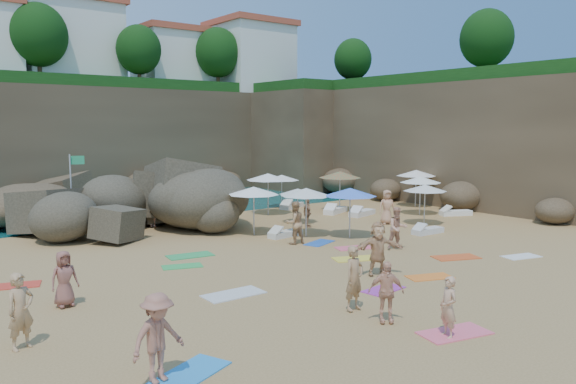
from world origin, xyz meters
TOP-DOWN VIEW (x-y plane):
  - ground at (0.00, 0.00)m, footprint 120.00×120.00m
  - seawater at (0.00, 30.00)m, footprint 120.00×120.00m
  - cliff_back at (2.00, 25.00)m, footprint 44.00×8.00m
  - cliff_right at (19.00, 8.00)m, footprint 8.00×30.00m
  - cliff_corner at (17.00, 20.00)m, footprint 10.00×12.00m
  - clifftop_buildings at (2.96, 25.79)m, footprint 28.48×9.48m
  - clifftop_trees at (4.78, 19.52)m, footprint 35.60×23.82m
  - rock_outcrop at (-4.26, 7.00)m, footprint 9.40×8.16m
  - flag_pole at (-6.14, 10.32)m, footprint 0.74×0.23m
  - parasol_0 at (3.83, 4.50)m, footprint 2.02×2.02m
  - parasol_1 at (4.38, 8.00)m, footprint 2.60×2.60m
  - parasol_2 at (6.65, 9.66)m, footprint 2.25×2.25m
  - parasol_4 at (13.85, 4.73)m, footprint 2.54×2.54m
  - parasol_5 at (0.23, 3.41)m, footprint 2.48×2.48m
  - parasol_6 at (8.64, 6.35)m, footprint 2.61×2.61m
  - parasol_8 at (8.94, 0.09)m, footprint 2.28×2.28m
  - parasol_9 at (1.97, 1.55)m, footprint 2.46×2.46m
  - parasol_10 at (3.40, 0.05)m, footprint 2.50×2.50m
  - parasol_11 at (11.45, 2.43)m, footprint 2.42×2.42m
  - lounger_0 at (7.94, 5.97)m, footprint 2.11×1.37m
  - lounger_1 at (8.53, 4.29)m, footprint 2.07×1.09m
  - lounger_2 at (7.09, 9.15)m, footprint 2.09×1.34m
  - lounger_3 at (1.14, 2.09)m, footprint 1.86×0.81m
  - lounger_4 at (12.95, 0.97)m, footprint 1.96×1.36m
  - lounger_5 at (7.12, -1.59)m, footprint 1.78×0.66m
  - towel_0 at (-9.54, -8.44)m, footprint 2.04×1.54m
  - towel_1 at (-3.06, -10.48)m, footprint 1.99×1.31m
  - towel_2 at (0.75, -6.70)m, footprint 1.76×1.30m
  - towel_3 at (-5.40, -0.04)m, footprint 1.64×1.17m
  - towel_5 at (-5.76, -4.22)m, footprint 1.94×1.00m
  - towel_6 at (-1.64, -6.74)m, footprint 1.57×0.91m
  - towel_7 at (-11.03, 1.05)m, footprint 1.86×1.33m
  - towel_8 at (1.46, -0.01)m, footprint 1.74×1.26m
  - towel_9 at (1.97, -1.73)m, footprint 1.80×1.31m
  - towel_10 at (3.96, -5.49)m, footprint 2.03×1.54m
  - towel_11 at (-4.35, 1.32)m, footprint 1.95×1.19m
  - towel_12 at (0.60, -3.18)m, footprint 1.95×1.49m
  - towel_13 at (6.17, -7.02)m, footprint 1.69×1.15m
  - person_stand_0 at (-12.02, -4.75)m, footprint 0.79×0.65m
  - person_stand_1 at (0.47, 0.55)m, footprint 1.01×0.83m
  - person_stand_2 at (-2.76, 8.29)m, footprint 0.99×1.12m
  - person_stand_3 at (3.57, 3.37)m, footprint 0.61×0.94m
  - person_stand_4 at (7.56, 1.50)m, footprint 1.03×0.85m
  - person_stand_5 at (-4.46, 10.38)m, footprint 1.39×0.54m
  - person_stand_6 at (-3.42, -10.52)m, footprint 0.54×0.66m
  - person_lie_0 at (-10.23, -8.42)m, footprint 1.52×2.06m
  - person_lie_1 at (-3.87, -8.85)m, footprint 1.74×1.91m
  - person_lie_2 at (-10.29, -2.19)m, footprint 0.94×1.69m
  - person_lie_3 at (-0.49, -5.39)m, footprint 2.36×2.43m
  - person_lie_4 at (-3.84, -7.62)m, footprint 0.87×1.91m
  - person_lie_5 at (3.22, -3.04)m, footprint 1.53×1.99m

SIDE VIEW (x-z plane):
  - ground at x=0.00m, z-range 0.00..0.00m
  - rock_outcrop at x=-4.26m, z-range -1.58..1.58m
  - seawater at x=0.00m, z-range 0.00..0.00m
  - towel_3 at x=-5.40m, z-range 0.00..0.03m
  - towel_6 at x=-1.64m, z-range 0.00..0.03m
  - towel_13 at x=6.17m, z-range 0.00..0.03m
  - towel_8 at x=1.46m, z-range 0.00..0.03m
  - towel_2 at x=0.75m, z-range 0.00..0.03m
  - towel_9 at x=1.97m, z-range 0.00..0.03m
  - towel_7 at x=-11.03m, z-range 0.00..0.03m
  - towel_12 at x=0.60m, z-range 0.00..0.03m
  - towel_10 at x=3.96m, z-range 0.00..0.03m
  - towel_0 at x=-9.54m, z-range 0.00..0.03m
  - towel_1 at x=-3.06m, z-range 0.00..0.03m
  - towel_11 at x=-4.35m, z-range 0.00..0.03m
  - towel_5 at x=-5.76m, z-range 0.00..0.03m
  - lounger_5 at x=7.12m, z-range 0.00..0.27m
  - lounger_3 at x=1.14m, z-range 0.00..0.28m
  - lounger_4 at x=12.95m, z-range 0.00..0.29m
  - lounger_1 at x=8.53m, z-range 0.00..0.31m
  - lounger_2 at x=7.09m, z-range 0.00..0.31m
  - lounger_0 at x=7.94m, z-range 0.00..0.31m
  - person_lie_1 at x=-3.87m, z-range 0.00..0.40m
  - person_lie_2 at x=-10.29m, z-range 0.00..0.44m
  - person_lie_4 at x=-3.84m, z-range 0.00..0.44m
  - person_lie_0 at x=-10.23m, z-range 0.00..0.50m
  - person_lie_3 at x=-0.49m, z-range 0.00..0.50m
  - person_lie_5 at x=3.22m, z-range 0.00..0.68m
  - person_stand_5 at x=-4.46m, z-range 0.00..1.46m
  - person_stand_3 at x=3.57m, z-range 0.00..1.49m
  - person_stand_6 at x=-3.42m, z-range 0.00..1.56m
  - person_stand_2 at x=-2.76m, z-range 0.00..1.65m
  - person_stand_4 at x=7.56m, z-range 0.00..1.84m
  - person_stand_0 at x=-12.02m, z-range 0.00..1.85m
  - person_stand_1 at x=0.47m, z-range 0.00..1.92m
  - parasol_0 at x=3.83m, z-range 0.80..2.70m
  - parasol_2 at x=6.65m, z-range 0.89..3.02m
  - parasol_8 at x=8.94m, z-range 0.90..3.06m
  - parasol_11 at x=11.45m, z-range 0.95..3.24m
  - parasol_9 at x=1.97m, z-range 0.97..3.30m
  - parasol_5 at x=0.23m, z-range 0.98..3.32m
  - parasol_10 at x=3.40m, z-range 0.99..3.36m
  - parasol_4 at x=13.85m, z-range 1.00..3.41m
  - parasol_1 at x=4.38m, z-range 1.03..3.48m
  - parasol_6 at x=8.64m, z-range 1.03..3.50m
  - flag_pole at x=-6.14m, z-range 0.53..4.36m
  - cliff_back at x=2.00m, z-range 0.00..8.00m
  - cliff_right at x=19.00m, z-range 0.00..8.00m
  - cliff_corner at x=17.00m, z-range 0.00..8.00m
  - clifftop_buildings at x=2.96m, z-range 7.74..14.74m
  - clifftop_trees at x=4.78m, z-range 9.06..13.46m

